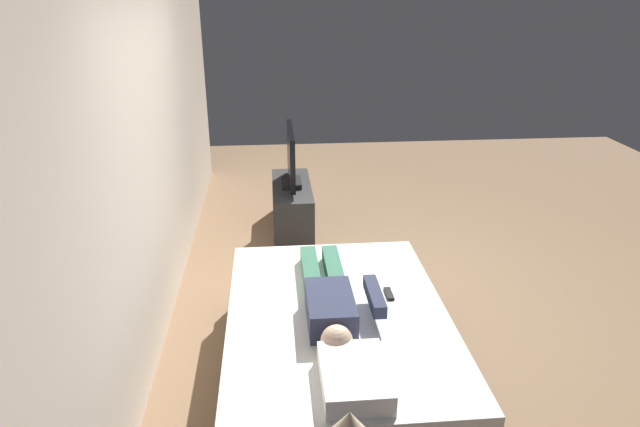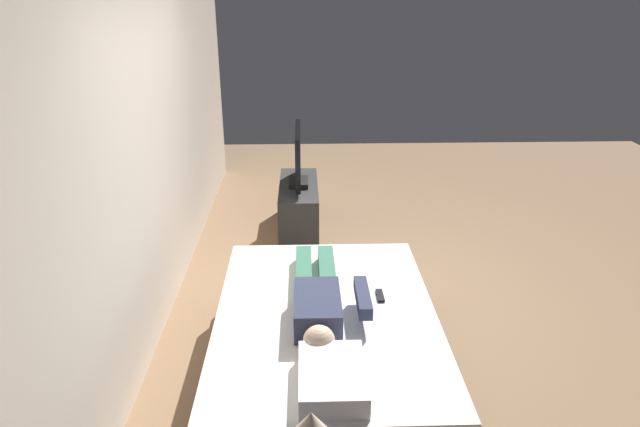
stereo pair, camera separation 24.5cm
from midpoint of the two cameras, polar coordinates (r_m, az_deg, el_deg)
ground_plane at (r=4.69m, az=5.89°, el=-9.35°), size 10.00×10.00×0.00m
back_wall at (r=4.59m, az=-14.62°, el=8.35°), size 6.40×0.10×2.80m
bed at (r=3.73m, az=2.56°, el=-13.60°), size 2.05×1.45×0.54m
pillow at (r=2.97m, az=3.70°, el=-16.34°), size 0.48×0.34×0.12m
person at (r=3.56m, az=1.92°, el=-8.68°), size 1.26×0.46×0.18m
remote at (r=3.77m, az=7.97°, el=-8.26°), size 0.15×0.04×0.02m
tv_stand at (r=5.97m, az=-0.98°, el=0.69°), size 1.10×0.40×0.50m
tv at (r=5.79m, az=-1.02°, el=5.62°), size 0.88×0.20×0.59m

